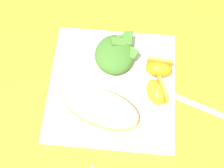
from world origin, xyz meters
name	(u,v)px	position (x,y,z in m)	size (l,w,h in m)	color
ground	(112,88)	(0.00, 0.00, 0.00)	(3.00, 3.00, 0.00)	orange
white_plate	(112,87)	(0.00, 0.00, 0.01)	(0.28, 0.28, 0.02)	white
cheesy_pizza_bread	(101,108)	(-0.06, 0.02, 0.03)	(0.13, 0.19, 0.04)	tan
green_salad_pile	(116,54)	(0.07, 0.00, 0.04)	(0.10, 0.10, 0.05)	#3D7028
orange_wedge_front	(156,92)	(-0.01, -0.10, 0.04)	(0.07, 0.06, 0.04)	orange
orange_wedge_middle	(159,69)	(0.04, -0.10, 0.04)	(0.04, 0.06, 0.04)	orange
metal_fork	(189,102)	(-0.02, -0.18, 0.00)	(0.08, 0.18, 0.01)	silver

